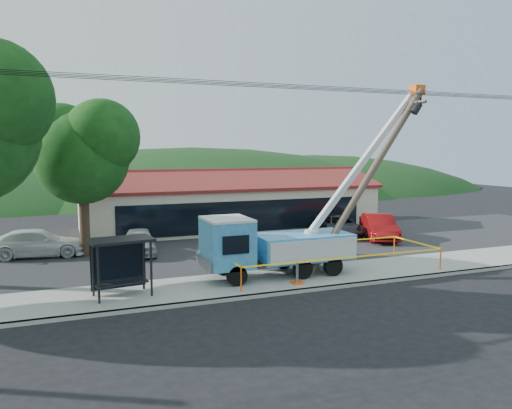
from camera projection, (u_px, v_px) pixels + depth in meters
The scene contains 17 objects.
ground at pixel (295, 310), 19.14m from camera, with size 120.00×120.00×0.00m, color black.
curb at pixel (274, 294), 21.08m from camera, with size 60.00×0.25×0.15m, color gray.
sidewalk at pixel (257, 283), 22.83m from camera, with size 60.00×4.00×0.15m, color gray.
parking_lot at pixel (208, 250), 30.23m from camera, with size 60.00×12.00×0.10m, color #28282B.
strip_mall at pixel (229, 204), 38.86m from camera, with size 22.50×8.53×4.67m.
tree_lot at pixel (82, 148), 27.91m from camera, with size 6.30×5.60×8.94m.
hill_west at pixel (4, 197), 64.50m from camera, with size 78.40×56.00×28.00m, color #173C15.
hill_center at pixel (193, 191), 73.63m from camera, with size 89.60×64.00×32.00m, color #173C15.
hill_east at pixel (313, 187), 80.93m from camera, with size 72.80×52.00×26.00m, color #173C15.
utility_truck at pixel (275, 243), 23.70m from camera, with size 11.71×3.90×9.27m.
leaning_pole at pixel (373, 170), 24.72m from camera, with size 6.51×1.90×9.21m.
bus_shelter at pixel (121, 253), 20.48m from camera, with size 2.66×1.83×2.40m.
caution_tape at pixel (329, 255), 24.72m from camera, with size 10.70×3.78×1.09m.
car_silver at pixel (140, 255), 29.01m from camera, with size 1.74×4.32×1.47m, color #A9ACB0.
car_red at pixel (379, 240), 33.78m from camera, with size 1.77×5.09×1.68m, color maroon.
car_white at pixel (38, 258), 28.30m from camera, with size 2.16×5.30×1.54m, color white.
car_dark at pixel (339, 237), 35.13m from camera, with size 2.34×5.07×1.41m, color black.
Camera 1 is at (-8.23, -16.72, 6.18)m, focal length 35.00 mm.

